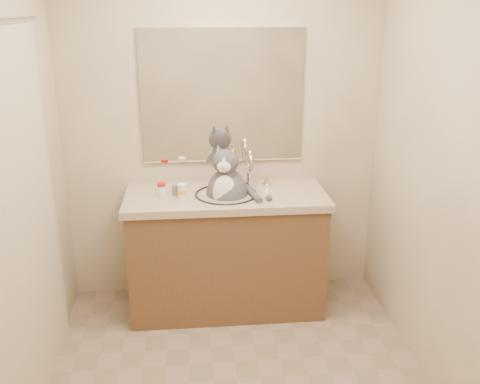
% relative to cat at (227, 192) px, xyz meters
% --- Properties ---
extents(room, '(2.22, 2.52, 2.42)m').
position_rel_cat_xyz_m(room, '(-0.01, -0.95, 0.33)').
color(room, gray).
rests_on(room, ground).
extents(vanity, '(1.34, 0.59, 1.12)m').
position_rel_cat_xyz_m(vanity, '(-0.01, 0.02, -0.43)').
color(vanity, brown).
rests_on(vanity, ground).
extents(mirror, '(1.10, 0.02, 0.90)m').
position_rel_cat_xyz_m(mirror, '(-0.01, 0.29, 0.58)').
color(mirror, white).
rests_on(mirror, room).
extents(shower_curtain, '(0.02, 1.30, 1.93)m').
position_rel_cat_xyz_m(shower_curtain, '(-1.06, -0.85, 0.16)').
color(shower_curtain, '#C4B294').
rests_on(shower_curtain, ground).
extents(cat, '(0.39, 0.39, 0.55)m').
position_rel_cat_xyz_m(cat, '(0.00, 0.00, 0.00)').
color(cat, '#4D4D52').
rests_on(cat, vanity).
extents(pill_bottle_redcap, '(0.06, 0.06, 0.09)m').
position_rel_cat_xyz_m(pill_bottle_redcap, '(-0.43, -0.00, 0.03)').
color(pill_bottle_redcap, white).
rests_on(pill_bottle_redcap, vanity).
extents(pill_bottle_orange, '(0.07, 0.07, 0.10)m').
position_rel_cat_xyz_m(pill_bottle_orange, '(-0.30, -0.04, 0.03)').
color(pill_bottle_orange, white).
rests_on(pill_bottle_orange, vanity).
extents(grey_canister, '(0.04, 0.04, 0.06)m').
position_rel_cat_xyz_m(grey_canister, '(-0.34, 0.03, 0.01)').
color(grey_canister, slate).
rests_on(grey_canister, vanity).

